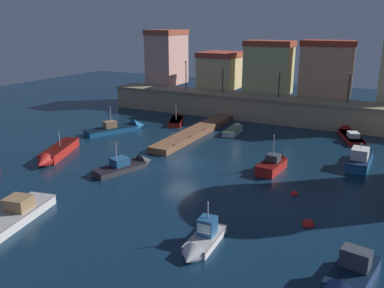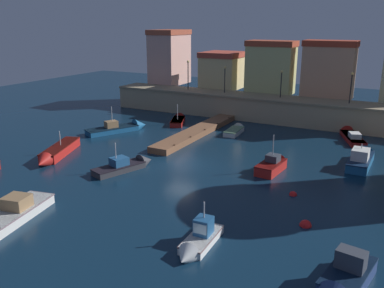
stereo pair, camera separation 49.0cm
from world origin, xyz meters
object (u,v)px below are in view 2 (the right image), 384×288
(moored_boat_11, at_px, (362,157))
(mooring_buoy_2, at_px, (173,147))
(quay_lamp_0, at_px, (188,71))
(moored_boat_5, at_px, (236,130))
(moored_boat_1, at_px, (122,128))
(moored_boat_6, at_px, (350,135))
(quay_lamp_3, at_px, (351,83))
(mooring_buoy_1, at_px, (305,226))
(moored_boat_8, at_px, (128,165))
(quay_lamp_1, at_px, (225,75))
(moored_boat_2, at_px, (0,222))
(mooring_buoy_0, at_px, (293,195))
(moored_boat_10, at_px, (56,152))
(moored_boat_9, at_px, (343,282))
(moored_boat_3, at_px, (197,242))
(quay_lamp_2, at_px, (281,79))
(moored_boat_4, at_px, (179,120))
(moored_boat_0, at_px, (274,164))

(moored_boat_11, relative_size, mooring_buoy_2, 11.31)
(quay_lamp_0, xyz_separation_m, moored_boat_5, (9.97, -7.33, -5.16))
(moored_boat_1, bearing_deg, moored_boat_6, -41.82)
(quay_lamp_0, height_order, quay_lamp_3, quay_lamp_0)
(mooring_buoy_1, bearing_deg, moored_boat_8, 168.89)
(quay_lamp_1, distance_m, moored_boat_11, 22.01)
(quay_lamp_0, distance_m, moored_boat_2, 34.96)
(moored_boat_11, bearing_deg, mooring_buoy_0, 161.44)
(quay_lamp_1, xyz_separation_m, quay_lamp_3, (15.10, 0.00, 0.06))
(mooring_buoy_2, bearing_deg, mooring_buoy_1, -33.57)
(moored_boat_1, bearing_deg, moored_boat_10, -150.54)
(moored_boat_9, bearing_deg, quay_lamp_3, -162.20)
(quay_lamp_3, xyz_separation_m, moored_boat_3, (-3.14, -30.57, -4.86))
(quay_lamp_3, distance_m, moored_boat_1, 25.74)
(quay_lamp_2, height_order, mooring_buoy_2, quay_lamp_2)
(moored_boat_4, xyz_separation_m, moored_boat_9, (22.70, -24.64, 0.20))
(quay_lamp_3, bearing_deg, moored_boat_6, -76.18)
(moored_boat_5, xyz_separation_m, mooring_buoy_1, (11.81, -17.93, -0.30))
(quay_lamp_1, height_order, moored_boat_1, quay_lamp_1)
(moored_boat_3, bearing_deg, moored_boat_1, -136.47)
(quay_lamp_3, bearing_deg, quay_lamp_0, 180.00)
(quay_lamp_3, bearing_deg, moored_boat_4, -161.57)
(moored_boat_10, height_order, mooring_buoy_2, moored_boat_10)
(quay_lamp_3, relative_size, mooring_buoy_0, 6.33)
(quay_lamp_2, distance_m, mooring_buoy_1, 27.37)
(quay_lamp_0, relative_size, moored_boat_9, 0.78)
(quay_lamp_0, relative_size, moored_boat_10, 0.53)
(quay_lamp_3, xyz_separation_m, mooring_buoy_2, (-13.85, -15.16, -5.25))
(moored_boat_0, bearing_deg, quay_lamp_1, 40.40)
(moored_boat_1, distance_m, moored_boat_11, 24.85)
(moored_boat_1, height_order, moored_boat_6, moored_boat_1)
(moored_boat_2, bearing_deg, quay_lamp_1, 169.32)
(moored_boat_1, xyz_separation_m, moored_boat_2, (7.53, -21.45, 0.04))
(moored_boat_1, relative_size, moored_boat_2, 0.95)
(moored_boat_0, relative_size, moored_boat_9, 0.88)
(moored_boat_2, height_order, mooring_buoy_0, moored_boat_2)
(moored_boat_10, height_order, mooring_buoy_0, moored_boat_10)
(moored_boat_8, xyz_separation_m, mooring_buoy_1, (15.28, -3.00, -0.36))
(quay_lamp_0, relative_size, quay_lamp_3, 1.10)
(quay_lamp_3, height_order, moored_boat_3, quay_lamp_3)
(moored_boat_5, xyz_separation_m, moored_boat_8, (-3.46, -14.93, 0.06))
(moored_boat_1, xyz_separation_m, moored_boat_9, (26.24, -18.14, 0.16))
(quay_lamp_0, xyz_separation_m, moored_boat_6, (21.29, -3.63, -5.16))
(quay_lamp_0, bearing_deg, moored_boat_3, -60.56)
(moored_boat_1, xyz_separation_m, moored_boat_3, (18.76, -17.96, 0.02))
(moored_boat_0, bearing_deg, mooring_buoy_2, 86.15)
(quay_lamp_3, bearing_deg, moored_boat_3, -95.86)
(moored_boat_6, height_order, moored_boat_8, moored_boat_8)
(quay_lamp_2, height_order, quay_lamp_3, quay_lamp_3)
(moored_boat_11, distance_m, mooring_buoy_2, 17.14)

